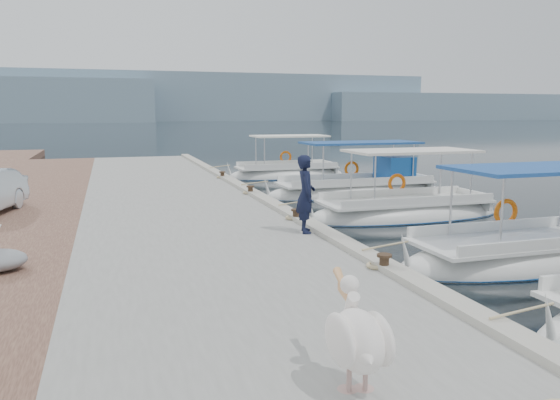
% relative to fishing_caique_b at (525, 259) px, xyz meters
% --- Properties ---
extents(ground, '(400.00, 400.00, 0.00)m').
position_rel_fishing_caique_b_xyz_m(ground, '(-3.83, 2.46, -0.12)').
color(ground, black).
rests_on(ground, ground).
extents(concrete_quay, '(6.00, 40.00, 0.50)m').
position_rel_fishing_caique_b_xyz_m(concrete_quay, '(-6.83, 7.46, 0.13)').
color(concrete_quay, gray).
rests_on(concrete_quay, ground).
extents(quay_curb, '(0.44, 40.00, 0.12)m').
position_rel_fishing_caique_b_xyz_m(quay_curb, '(-4.05, 7.46, 0.44)').
color(quay_curb, '#A5A192').
rests_on(quay_curb, concrete_quay).
extents(cobblestone_strip, '(4.00, 40.00, 0.50)m').
position_rel_fishing_caique_b_xyz_m(cobblestone_strip, '(-11.83, 7.46, 0.13)').
color(cobblestone_strip, brown).
rests_on(cobblestone_strip, ground).
extents(distant_hills, '(330.00, 60.00, 18.00)m').
position_rel_fishing_caique_b_xyz_m(distant_hills, '(25.78, 203.96, 7.49)').
color(distant_hills, gray).
rests_on(distant_hills, ground).
extents(fishing_caique_b, '(6.48, 2.34, 2.83)m').
position_rel_fishing_caique_b_xyz_m(fishing_caique_b, '(0.00, 0.00, 0.00)').
color(fishing_caique_b, white).
rests_on(fishing_caique_b, ground).
extents(fishing_caique_c, '(6.89, 2.30, 2.83)m').
position_rel_fishing_caique_b_xyz_m(fishing_caique_c, '(0.20, 5.73, -0.00)').
color(fishing_caique_c, white).
rests_on(fishing_caique_c, ground).
extents(fishing_caique_d, '(8.00, 2.26, 2.83)m').
position_rel_fishing_caique_b_xyz_m(fishing_caique_d, '(0.86, 10.62, 0.06)').
color(fishing_caique_d, white).
rests_on(fishing_caique_d, ground).
extents(fishing_caique_e, '(6.47, 2.30, 2.83)m').
position_rel_fishing_caique_b_xyz_m(fishing_caique_e, '(-0.01, 17.49, 0.00)').
color(fishing_caique_e, white).
rests_on(fishing_caique_e, ground).
extents(mooring_bollards, '(0.28, 20.28, 0.33)m').
position_rel_fishing_caique_b_xyz_m(mooring_bollards, '(-4.18, 3.96, 0.57)').
color(mooring_bollards, black).
rests_on(mooring_bollards, concrete_quay).
extents(pelican, '(0.65, 1.50, 1.16)m').
position_rel_fishing_caique_b_xyz_m(pelican, '(-6.58, -4.89, 0.97)').
color(pelican, tan).
rests_on(pelican, concrete_quay).
extents(fisherman, '(0.59, 0.78, 1.91)m').
position_rel_fishing_caique_b_xyz_m(fisherman, '(-4.43, 2.54, 1.33)').
color(fisherman, black).
rests_on(fisherman, concrete_quay).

